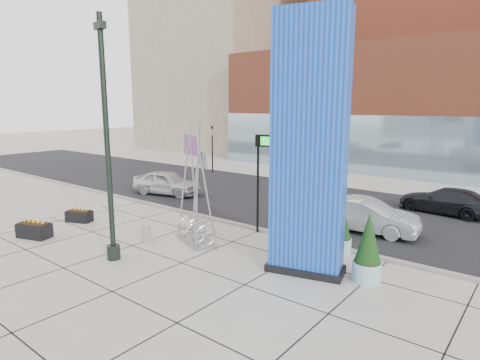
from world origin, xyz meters
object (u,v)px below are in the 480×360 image
Objects in this scene: car_white_west at (167,183)px; car_silver_mid at (366,216)px; lamp_post at (108,164)px; blue_pylon at (309,151)px; overhead_street_sign at (272,150)px; concrete_bollard at (146,234)px; public_art_sculpture at (196,211)px.

car_silver_mid is at bearing -102.68° from car_white_west.
blue_pylon is at bearing 29.03° from lamp_post.
blue_pylon reaches higher than car_silver_mid.
overhead_street_sign is 10.98m from car_white_west.
overhead_street_sign reaches higher than concrete_bollard.
lamp_post is 1.73× the size of public_art_sculpture.
concrete_bollard is at bearing 176.94° from blue_pylon.
lamp_post reaches higher than overhead_street_sign.
lamp_post is at bearing -155.79° from car_white_west.
public_art_sculpture is 9.84m from car_white_west.
public_art_sculpture is 4.24m from overhead_street_sign.
lamp_post is 1.91× the size of car_silver_mid.
car_silver_mid is (6.92, 7.15, 0.42)m from concrete_bollard.
car_silver_mid is (3.16, 3.10, -3.11)m from overhead_street_sign.
public_art_sculpture is 7.83m from car_silver_mid.
lamp_post reaches higher than car_white_west.
lamp_post is at bearing -72.82° from concrete_bollard.
lamp_post is 1.96× the size of car_white_west.
concrete_bollard is 9.96m from car_silver_mid.
car_silver_mid is at bearing 71.11° from public_art_sculpture.
car_white_west is at bearing 143.54° from blue_pylon.
public_art_sculpture is at bearing 72.06° from lamp_post.
car_white_west is at bearing 168.67° from public_art_sculpture.
blue_pylon is at bearing 175.94° from car_silver_mid.
blue_pylon is 6.01m from public_art_sculpture.
lamp_post reaches higher than car_silver_mid.
blue_pylon reaches higher than concrete_bollard.
overhead_street_sign is at bearing 47.11° from concrete_bollard.
lamp_post is at bearing -133.28° from overhead_street_sign.
public_art_sculpture is 2.40m from concrete_bollard.
public_art_sculpture is (-5.25, -0.13, -2.93)m from blue_pylon.
concrete_bollard is at bearing -120.56° from public_art_sculpture.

